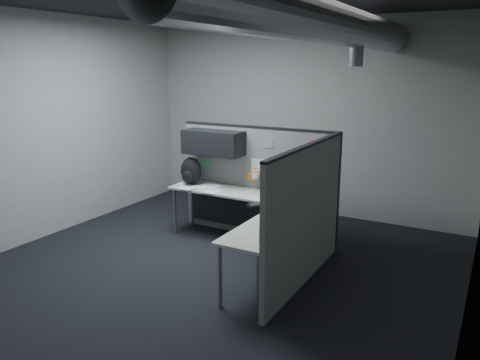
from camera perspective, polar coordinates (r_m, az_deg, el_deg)
The scene contains 12 objects.
room at distance 5.14m, azimuth 1.96°, elevation 9.70°, with size 5.62×5.62×3.22m.
partition_back at distance 6.76m, azimuth 0.59°, elevation 1.28°, with size 2.44×0.42×1.63m.
partition_right at distance 5.36m, azimuth 8.08°, elevation -4.20°, with size 0.07×2.23×1.63m.
desk at distance 6.22m, azimuth 1.45°, elevation -3.49°, with size 2.31×2.11×0.73m.
monitor at distance 6.07m, azimuth 6.47°, elevation -0.30°, with size 0.61×0.61×0.51m.
keyboard at distance 5.95m, azimuth 2.87°, elevation -2.98°, with size 0.36×0.43×0.04m.
mouse at distance 5.56m, azimuth 4.25°, elevation -4.20°, with size 0.31×0.29×0.05m.
phone at distance 5.19m, azimuth 4.17°, elevation -5.32°, with size 0.27×0.27×0.10m.
bottles at distance 4.78m, azimuth 3.15°, elevation -7.06°, with size 0.12×0.16×0.08m.
cup at distance 4.90m, azimuth 2.78°, elevation -6.21°, with size 0.08×0.08×0.11m, color beige.
papers at distance 6.85m, azimuth -5.09°, elevation -0.83°, with size 0.76×0.50×0.02m.
backpack at distance 6.97m, azimuth -6.02°, elevation 1.04°, with size 0.37×0.34×0.41m.
Camera 1 is at (2.92, -4.55, 2.47)m, focal length 35.00 mm.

